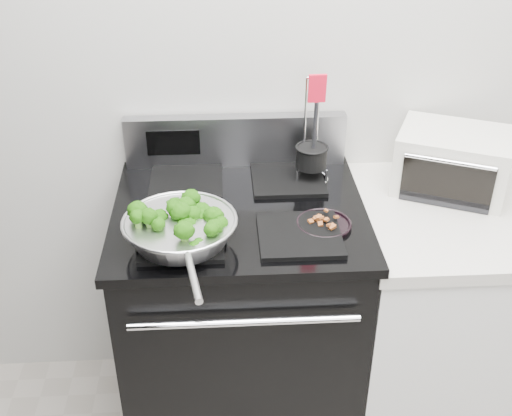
{
  "coord_description": "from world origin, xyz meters",
  "views": [
    {
      "loc": [
        -0.35,
        -0.3,
        1.99
      ],
      "look_at": [
        -0.25,
        1.36,
        0.98
      ],
      "focal_mm": 45.0,
      "sensor_mm": 36.0,
      "label": 1
    }
  ],
  "objects": [
    {
      "name": "toaster_oven",
      "position": [
        0.41,
        1.55,
        1.02
      ],
      "size": [
        0.43,
        0.39,
        0.2
      ],
      "rotation": [
        0.0,
        0.0,
        -0.42
      ],
      "color": "beige",
      "rests_on": "counter"
    },
    {
      "name": "counter",
      "position": [
        0.39,
        1.41,
        0.46
      ],
      "size": [
        0.62,
        0.68,
        0.92
      ],
      "color": "white",
      "rests_on": "floor"
    },
    {
      "name": "broccoli_pile",
      "position": [
        -0.47,
        1.23,
        1.02
      ],
      "size": [
        0.26,
        0.26,
        0.09
      ],
      "primitive_type": null,
      "color": "black",
      "rests_on": "skillet"
    },
    {
      "name": "bacon_plate",
      "position": [
        -0.05,
        1.29,
        0.97
      ],
      "size": [
        0.17,
        0.17,
        0.04
      ],
      "rotation": [
        0.0,
        0.0,
        -0.34
      ],
      "color": "black",
      "rests_on": "gas_range"
    },
    {
      "name": "back_wall",
      "position": [
        0.0,
        1.75,
        1.35
      ],
      "size": [
        4.0,
        0.02,
        2.7
      ],
      "primitive_type": "cube",
      "color": "#B6B5AD",
      "rests_on": "ground"
    },
    {
      "name": "skillet",
      "position": [
        -0.47,
        1.22,
        1.0
      ],
      "size": [
        0.33,
        0.52,
        0.07
      ],
      "rotation": [
        0.0,
        0.0,
        0.17
      ],
      "color": "silver",
      "rests_on": "gas_range"
    },
    {
      "name": "gas_range",
      "position": [
        -0.3,
        1.41,
        0.49
      ],
      "size": [
        0.79,
        0.69,
        1.13
      ],
      "color": "black",
      "rests_on": "floor"
    },
    {
      "name": "utensil_holder",
      "position": [
        -0.05,
        1.58,
        1.02
      ],
      "size": [
        0.12,
        0.12,
        0.38
      ],
      "rotation": [
        0.0,
        0.0,
        0.04
      ],
      "color": "silver",
      "rests_on": "gas_range"
    }
  ]
}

